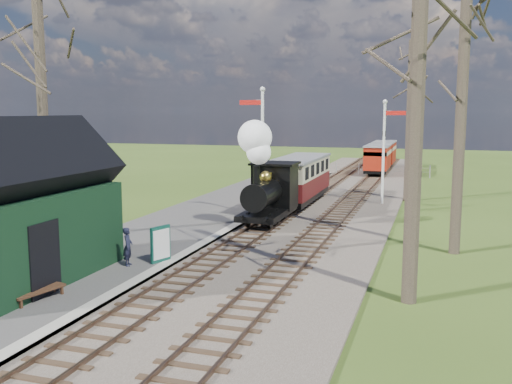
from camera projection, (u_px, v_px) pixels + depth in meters
ground at (67, 363)px, 11.68m from camera, size 140.00×140.00×0.00m
distant_hills at (386, 276)px, 74.28m from camera, size 114.40×48.00×22.02m
ballast_bed at (328, 202)px, 32.03m from camera, size 8.00×60.00×0.10m
track_near at (305, 200)px, 32.42m from camera, size 1.60×60.00×0.15m
track_far at (351, 202)px, 31.64m from camera, size 1.60×60.00×0.15m
platform at (191, 222)px, 25.92m from camera, size 5.00×44.00×0.20m
coping_strip at (238, 225)px, 25.23m from camera, size 0.40×44.00×0.21m
station_shed at (21, 211)px, 16.42m from camera, size 3.25×6.30×4.78m
semaphore_near at (261, 143)px, 26.49m from camera, size 1.22×0.24×6.22m
semaphore_far at (385, 144)px, 30.64m from camera, size 1.22×0.24×5.72m
bare_trees at (269, 108)px, 20.07m from camera, size 15.51×22.39×12.00m
fence_line at (348, 168)px, 45.47m from camera, size 12.60×0.08×1.00m
locomotive at (267, 180)px, 24.99m from camera, size 1.82×4.25×4.55m
coach at (299, 178)px, 30.78m from camera, size 2.12×7.28×2.24m
red_carriage_a at (378, 159)px, 45.03m from camera, size 1.85×4.58×1.95m
red_carriage_b at (384, 154)px, 50.22m from camera, size 1.85×4.58×1.95m
sign_board at (161, 244)px, 18.66m from camera, size 0.36×0.79×1.19m
bench at (35, 285)px, 14.95m from camera, size 0.76×1.56×0.86m
person at (128, 247)px, 18.20m from camera, size 0.42×0.52×1.24m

